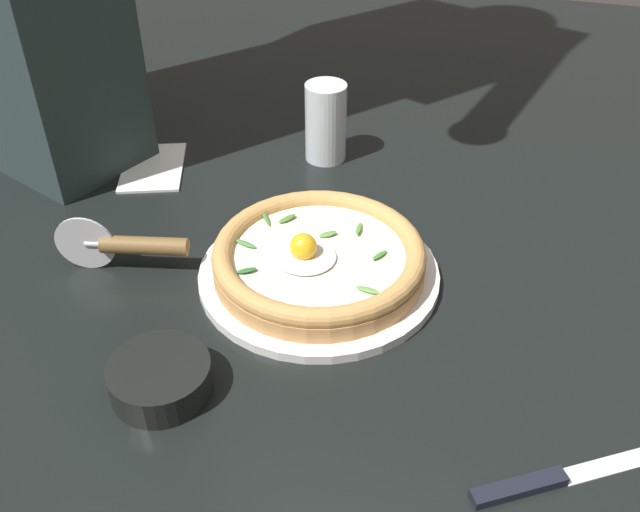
{
  "coord_description": "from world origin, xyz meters",
  "views": [
    {
      "loc": [
        -0.19,
        0.63,
        0.54
      ],
      "look_at": [
        -0.0,
        -0.0,
        0.03
      ],
      "focal_mm": 38.99,
      "sensor_mm": 36.0,
      "label": 1
    }
  ],
  "objects_px": {
    "pizza": "(320,256)",
    "folded_napkin": "(153,166)",
    "pizza_cutter": "(129,245)",
    "table_knife": "(548,480)",
    "side_bowl": "(160,378)",
    "drinking_glass": "(326,127)"
  },
  "relations": [
    {
      "from": "pizza_cutter",
      "to": "table_knife",
      "type": "xyz_separation_m",
      "value": [
        -0.5,
        0.17,
        -0.03
      ]
    },
    {
      "from": "pizza",
      "to": "table_knife",
      "type": "bearing_deg",
      "value": 142.08
    },
    {
      "from": "drinking_glass",
      "to": "folded_napkin",
      "type": "distance_m",
      "value": 0.27
    },
    {
      "from": "pizza",
      "to": "folded_napkin",
      "type": "distance_m",
      "value": 0.37
    },
    {
      "from": "table_knife",
      "to": "drinking_glass",
      "type": "height_order",
      "value": "drinking_glass"
    },
    {
      "from": "drinking_glass",
      "to": "table_knife",
      "type": "bearing_deg",
      "value": 125.48
    },
    {
      "from": "pizza",
      "to": "folded_napkin",
      "type": "relative_size",
      "value": 1.82
    },
    {
      "from": "pizza_cutter",
      "to": "drinking_glass",
      "type": "xyz_separation_m",
      "value": [
        -0.15,
        -0.34,
        0.02
      ]
    },
    {
      "from": "pizza_cutter",
      "to": "folded_napkin",
      "type": "bearing_deg",
      "value": -67.47
    },
    {
      "from": "table_knife",
      "to": "folded_napkin",
      "type": "bearing_deg",
      "value": -33.22
    },
    {
      "from": "pizza_cutter",
      "to": "table_knife",
      "type": "relative_size",
      "value": 0.87
    },
    {
      "from": "pizza",
      "to": "table_knife",
      "type": "height_order",
      "value": "pizza"
    },
    {
      "from": "side_bowl",
      "to": "table_knife",
      "type": "distance_m",
      "value": 0.38
    },
    {
      "from": "pizza_cutter",
      "to": "table_knife",
      "type": "bearing_deg",
      "value": 161.91
    },
    {
      "from": "table_knife",
      "to": "pizza",
      "type": "bearing_deg",
      "value": -37.92
    },
    {
      "from": "table_knife",
      "to": "folded_napkin",
      "type": "xyz_separation_m",
      "value": [
        0.6,
        -0.39,
        0.0
      ]
    },
    {
      "from": "pizza",
      "to": "drinking_glass",
      "type": "xyz_separation_m",
      "value": [
        0.08,
        -0.28,
        0.02
      ]
    },
    {
      "from": "pizza",
      "to": "pizza_cutter",
      "type": "xyz_separation_m",
      "value": [
        0.23,
        0.05,
        0.01
      ]
    },
    {
      "from": "pizza",
      "to": "side_bowl",
      "type": "height_order",
      "value": "pizza"
    },
    {
      "from": "side_bowl",
      "to": "pizza_cutter",
      "type": "height_order",
      "value": "pizza_cutter"
    },
    {
      "from": "folded_napkin",
      "to": "side_bowl",
      "type": "bearing_deg",
      "value": 119.15
    },
    {
      "from": "table_knife",
      "to": "side_bowl",
      "type": "bearing_deg",
      "value": 0.39
    }
  ]
}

